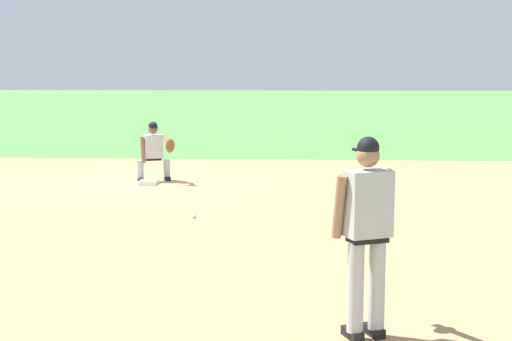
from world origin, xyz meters
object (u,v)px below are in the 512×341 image
at_px(pitcher, 367,225).
at_px(first_base_bag, 148,182).
at_px(baseball, 194,216).
at_px(first_baseman, 155,149).

bearing_deg(pitcher, first_base_bag, 23.76).
distance_m(baseball, pitcher, 5.84).
bearing_deg(first_base_bag, baseball, -156.85).
bearing_deg(pitcher, baseball, 24.18).
height_order(baseball, pitcher, pitcher).
bearing_deg(first_baseman, baseball, -159.97).
height_order(first_base_bag, baseball, first_base_bag).
xyz_separation_m(first_base_bag, first_baseman, (0.44, -0.06, 0.69)).
relative_size(baseball, pitcher, 0.04).
xyz_separation_m(baseball, first_baseman, (3.98, 1.45, 0.69)).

